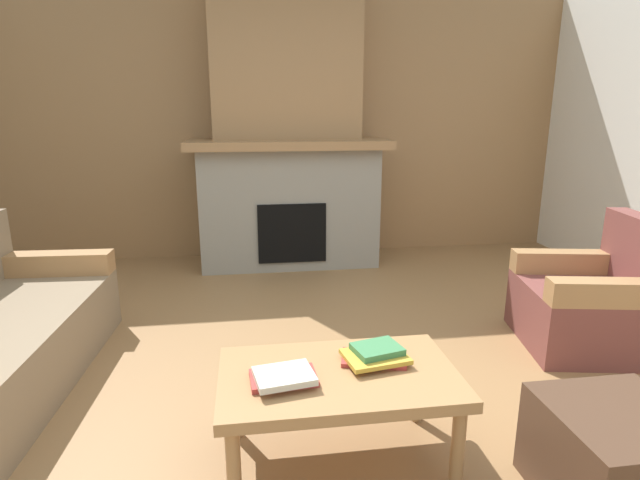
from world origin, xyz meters
The scene contains 8 objects.
ground centered at (0.00, 0.00, 0.00)m, with size 9.00×9.00×0.00m, color olive.
wall_back_wood_panel centered at (0.00, 3.00, 1.35)m, with size 6.00×0.12×2.70m, color #997047.
fireplace centered at (0.00, 2.62, 1.16)m, with size 1.90×0.82×2.70m.
armchair centered at (1.79, 0.42, 0.29)m, with size 0.89×0.89×0.85m.
coffee_table centered at (-0.05, -0.45, 0.38)m, with size 1.00×0.60×0.43m.
ottoman centered at (0.96, -0.85, 0.20)m, with size 0.52×0.52×0.40m, color #4C3323.
book_stack_near_edge centered at (-0.28, -0.50, 0.45)m, with size 0.28×0.23×0.05m.
book_stack_center centered at (0.13, -0.38, 0.46)m, with size 0.31×0.25×0.07m.
Camera 1 is at (-0.40, -2.32, 1.49)m, focal length 28.10 mm.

